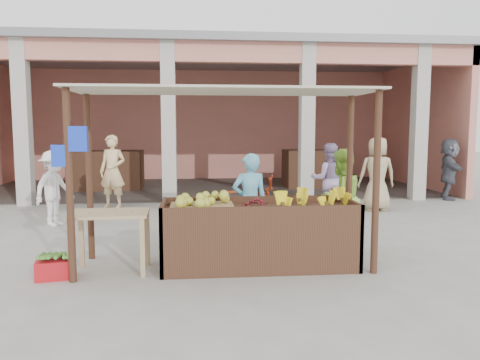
{
  "coord_description": "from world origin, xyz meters",
  "views": [
    {
      "loc": [
        -0.34,
        -6.17,
        1.87
      ],
      "look_at": [
        0.36,
        1.2,
        1.06
      ],
      "focal_mm": 35.0,
      "sensor_mm": 36.0,
      "label": 1
    }
  ],
  "objects": [
    {
      "name": "melon_tray",
      "position": [
        -0.26,
        -0.05,
        0.9
      ],
      "size": [
        0.84,
        0.72,
        0.22
      ],
      "color": "#9F8052",
      "rests_on": "fruit_stall"
    },
    {
      "name": "stall_awning",
      "position": [
        -0.01,
        0.06,
        1.98
      ],
      "size": [
        4.09,
        1.35,
        2.39
      ],
      "color": "#472B1C",
      "rests_on": "ground"
    },
    {
      "name": "red_crate",
      "position": [
        -2.11,
        -0.27,
        0.12
      ],
      "size": [
        0.51,
        0.41,
        0.24
      ],
      "primitive_type": "cube",
      "rotation": [
        0.0,
        0.0,
        0.18
      ],
      "color": "red",
      "rests_on": "ground"
    },
    {
      "name": "vendor_green",
      "position": [
        1.92,
        0.9,
        0.82
      ],
      "size": [
        0.91,
        0.78,
        1.64
      ],
      "primitive_type": "imported",
      "rotation": [
        0.0,
        0.0,
        3.63
      ],
      "color": "#A3DB48",
      "rests_on": "ground"
    },
    {
      "name": "market_building",
      "position": [
        0.05,
        8.93,
        2.7
      ],
      "size": [
        14.4,
        6.4,
        4.2
      ],
      "color": "#DE8274",
      "rests_on": "ground"
    },
    {
      "name": "shopper_e",
      "position": [
        -2.3,
        5.06,
        0.9
      ],
      "size": [
        0.79,
        0.68,
        1.8
      ],
      "primitive_type": "imported",
      "rotation": [
        0.0,
        0.0,
        -0.3
      ],
      "color": "#E1BD84",
      "rests_on": "ground"
    },
    {
      "name": "banana_heap",
      "position": [
        1.2,
        -0.05,
        0.89
      ],
      "size": [
        1.02,
        0.56,
        0.19
      ],
      "primitive_type": null,
      "color": "yellow",
      "rests_on": "fruit_stall"
    },
    {
      "name": "produce_sacks",
      "position": [
        2.79,
        5.55,
        0.29
      ],
      "size": [
        0.95,
        0.71,
        0.57
      ],
      "color": "maroon",
      "rests_on": "ground"
    },
    {
      "name": "shopper_f",
      "position": [
        2.52,
        3.66,
        0.85
      ],
      "size": [
        0.9,
        0.6,
        1.71
      ],
      "primitive_type": "imported",
      "rotation": [
        0.0,
        0.0,
        2.99
      ],
      "color": "#957DA5",
      "rests_on": "ground"
    },
    {
      "name": "berry_heap",
      "position": [
        0.49,
        0.04,
        0.87
      ],
      "size": [
        0.42,
        0.35,
        0.13
      ],
      "primitive_type": "ellipsoid",
      "color": "maroon",
      "rests_on": "fruit_stall"
    },
    {
      "name": "side_table",
      "position": [
        -1.46,
        -0.06,
        0.66
      ],
      "size": [
        1.0,
        0.69,
        0.79
      ],
      "rotation": [
        0.0,
        0.0,
        0.04
      ],
      "color": "tan",
      "rests_on": "ground"
    },
    {
      "name": "motorcycle",
      "position": [
        0.49,
        2.19,
        0.53
      ],
      "size": [
        1.16,
        2.15,
        1.06
      ],
      "primitive_type": "imported",
      "rotation": [
        0.0,
        0.0,
        1.33
      ],
      "color": "#9E2C11",
      "rests_on": "ground"
    },
    {
      "name": "fruit_stall",
      "position": [
        0.5,
        0.0,
        0.4
      ],
      "size": [
        2.6,
        0.95,
        0.8
      ],
      "primitive_type": "cube",
      "color": "#472B1C",
      "rests_on": "ground"
    },
    {
      "name": "papaya_pile",
      "position": [
        -1.46,
        -0.06,
        0.89
      ],
      "size": [
        0.67,
        0.38,
        0.19
      ],
      "primitive_type": null,
      "color": "#498E2E",
      "rests_on": "side_table"
    },
    {
      "name": "shopper_a",
      "position": [
        -3.07,
        3.08,
        0.79
      ],
      "size": [
        0.92,
        1.13,
        1.58
      ],
      "primitive_type": "imported",
      "rotation": [
        0.0,
        0.0,
        1.08
      ],
      "color": "white",
      "rests_on": "ground"
    },
    {
      "name": "shopper_d",
      "position": [
        6.34,
        5.55,
        0.85
      ],
      "size": [
        1.23,
        1.71,
        1.71
      ],
      "primitive_type": "imported",
      "rotation": [
        0.0,
        0.0,
        1.16
      ],
      "color": "#4E505B",
      "rests_on": "ground"
    },
    {
      "name": "plantain_bundle",
      "position": [
        -2.11,
        -0.27,
        0.28
      ],
      "size": [
        0.38,
        0.27,
        0.08
      ],
      "primitive_type": null,
      "color": "#4C8831",
      "rests_on": "red_crate"
    },
    {
      "name": "ground",
      "position": [
        0.0,
        0.0,
        0.0
      ],
      "size": [
        60.0,
        60.0,
        0.0
      ],
      "primitive_type": "plane",
      "color": "gray",
      "rests_on": "ground"
    },
    {
      "name": "shopper_c",
      "position": [
        3.78,
        4.09,
        0.94
      ],
      "size": [
        0.96,
        0.67,
        1.88
      ],
      "primitive_type": "imported",
      "rotation": [
        0.0,
        0.0,
        3.05
      ],
      "color": "tan",
      "rests_on": "ground"
    },
    {
      "name": "vendor_blue",
      "position": [
        0.48,
        0.87,
        0.8
      ],
      "size": [
        0.66,
        0.52,
        1.6
      ],
      "primitive_type": "imported",
      "rotation": [
        0.0,
        0.0,
        3.28
      ],
      "color": "#66BDDF",
      "rests_on": "ground"
    }
  ]
}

